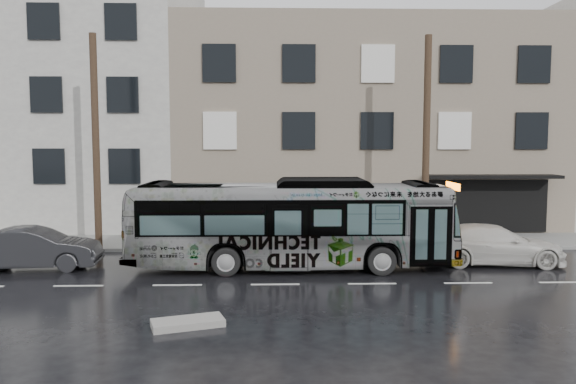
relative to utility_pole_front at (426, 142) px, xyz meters
name	(u,v)px	position (x,y,z in m)	size (l,w,h in m)	color
ground	(275,267)	(-6.50, -3.30, -4.65)	(120.00, 120.00, 0.00)	black
sidewalk	(274,242)	(-6.50, 1.60, -4.58)	(90.00, 3.60, 0.15)	gray
building_taupe	(358,128)	(-1.50, 9.40, 0.85)	(20.00, 12.00, 11.00)	gray
utility_pole_front	(426,142)	(0.00, 0.00, 0.00)	(0.30, 0.30, 9.00)	#402F20
utility_pole_rear	(96,142)	(-14.00, 0.00, 0.00)	(0.30, 0.30, 9.00)	#402F20
sign_post	(450,219)	(1.10, 0.00, -3.30)	(0.06, 0.06, 2.40)	slate
bus	(291,224)	(-5.90, -3.40, -2.99)	(2.79, 11.91, 3.32)	#B2B2B2
white_sedan	(493,245)	(1.87, -2.94, -3.89)	(2.12, 5.20, 1.51)	silver
dark_sedan	(34,249)	(-15.33, -3.35, -3.88)	(1.63, 4.68, 1.54)	black
slush_pile	(188,323)	(-8.75, -9.91, -4.56)	(1.80, 0.80, 0.18)	gray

